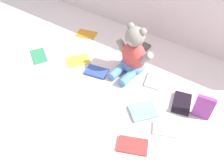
# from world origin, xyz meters

# --- Properties ---
(ground_plane) EXTENTS (3.20, 3.20, 0.00)m
(ground_plane) POSITION_xyz_m (0.00, 0.00, 0.00)
(ground_plane) COLOR silver
(teddy_bear) EXTENTS (0.23, 0.21, 0.28)m
(teddy_bear) POSITION_xyz_m (-0.02, 0.13, 0.10)
(teddy_bear) COLOR #D84C47
(teddy_bear) RESTS_ON ground_plane
(book_case_0) EXTENTS (0.10, 0.12, 0.01)m
(book_case_0) POSITION_xyz_m (0.12, 0.11, 0.01)
(book_case_0) COLOR white
(book_case_0) RESTS_ON ground_plane
(book_case_1) EXTENTS (0.13, 0.10, 0.01)m
(book_case_1) POSITION_xyz_m (-0.17, -0.00, 0.01)
(book_case_1) COLOR #334EAE
(book_case_1) RESTS_ON ground_plane
(book_case_2) EXTENTS (0.08, 0.04, 0.13)m
(book_case_2) POSITION_xyz_m (0.40, 0.03, 0.06)
(book_case_2) COLOR #983B97
(book_case_2) RESTS_ON ground_plane
(book_case_3) EXTENTS (0.14, 0.11, 0.01)m
(book_case_3) POSITION_xyz_m (-0.43, 0.25, 0.00)
(book_case_3) COLOR orange
(book_case_3) RESTS_ON ground_plane
(book_case_4) EXTENTS (0.10, 0.12, 0.02)m
(book_case_4) POSITION_xyz_m (-0.07, 0.32, 0.01)
(book_case_4) COLOR #4F4A43
(book_case_4) RESTS_ON ground_plane
(book_case_5) EXTENTS (0.13, 0.11, 0.01)m
(book_case_5) POSITION_xyz_m (0.30, -0.13, 0.01)
(book_case_5) COLOR white
(book_case_5) RESTS_ON ground_plane
(book_case_6) EXTENTS (0.15, 0.16, 0.01)m
(book_case_6) POSITION_xyz_m (-0.32, 0.02, 0.00)
(book_case_6) COLOR yellow
(book_case_6) RESTS_ON ground_plane
(book_case_7) EXTENTS (0.16, 0.14, 0.01)m
(book_case_7) POSITION_xyz_m (-0.54, -0.07, 0.00)
(book_case_7) COLOR #358A5E
(book_case_7) RESTS_ON ground_plane
(book_case_8) EXTENTS (0.15, 0.12, 0.01)m
(book_case_8) POSITION_xyz_m (0.21, -0.28, 0.01)
(book_case_8) COLOR red
(book_case_8) RESTS_ON ground_plane
(book_case_9) EXTENTS (0.16, 0.16, 0.01)m
(book_case_9) POSITION_xyz_m (0.17, -0.10, 0.01)
(book_case_9) COLOR #80A5D3
(book_case_9) RESTS_ON ground_plane
(book_case_10) EXTENTS (0.11, 0.14, 0.02)m
(book_case_10) POSITION_xyz_m (0.30, 0.05, 0.01)
(book_case_10) COLOR black
(book_case_10) RESTS_ON ground_plane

